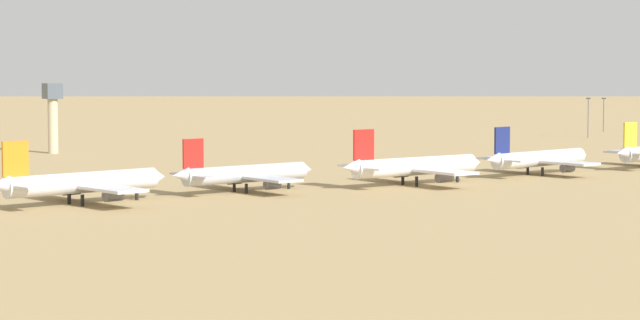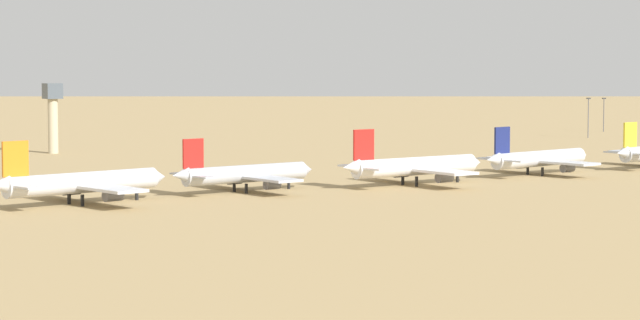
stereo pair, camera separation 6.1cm
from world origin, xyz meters
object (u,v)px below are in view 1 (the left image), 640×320
(light_pole_west, at_px, (604,112))
(parked_jet_navy_5, at_px, (538,159))
(parked_jet_orange_2, at_px, (81,183))
(parked_jet_red_3, at_px, (244,174))
(control_tower, at_px, (53,111))
(light_pole_mid, at_px, (588,115))
(parked_jet_red_4, at_px, (414,166))

(light_pole_west, bearing_deg, parked_jet_navy_5, -138.83)
(parked_jet_orange_2, distance_m, parked_jet_navy_5, 128.25)
(parked_jet_orange_2, xyz_separation_m, parked_jet_red_3, (41.74, 4.05, -0.42))
(control_tower, distance_m, light_pole_west, 233.62)
(parked_jet_navy_5, relative_size, light_pole_mid, 2.63)
(light_pole_west, bearing_deg, parked_jet_red_3, -151.28)
(parked_jet_navy_5, bearing_deg, control_tower, 110.85)
(control_tower, height_order, light_pole_mid, control_tower)
(parked_jet_red_4, relative_size, control_tower, 1.90)
(control_tower, distance_m, light_pole_mid, 202.51)
(control_tower, height_order, light_pole_west, control_tower)
(parked_jet_orange_2, relative_size, light_pole_mid, 2.82)
(parked_jet_red_4, height_order, parked_jet_navy_5, parked_jet_red_4)
(parked_jet_orange_2, xyz_separation_m, control_tower, (49.04, 142.53, 8.88))
(parked_jet_orange_2, height_order, control_tower, control_tower)
(parked_jet_red_4, distance_m, parked_jet_navy_5, 44.29)
(parked_jet_red_4, xyz_separation_m, light_pole_west, (198.27, 139.84, 3.48))
(parked_jet_red_3, relative_size, light_pole_west, 2.82)
(parked_jet_orange_2, bearing_deg, parked_jet_red_4, -11.41)
(light_pole_mid, bearing_deg, light_pole_west, 38.22)
(control_tower, bearing_deg, parked_jet_orange_2, -108.98)
(parked_jet_red_3, distance_m, light_pole_mid, 232.34)
(parked_jet_orange_2, distance_m, parked_jet_red_4, 84.32)
(parked_jet_red_3, distance_m, parked_jet_navy_5, 86.55)
(parked_jet_red_3, bearing_deg, light_pole_west, 23.21)
(parked_jet_red_4, distance_m, light_pole_west, 242.65)
(parked_jet_red_4, bearing_deg, parked_jet_red_3, 166.85)
(parked_jet_orange_2, relative_size, parked_jet_red_3, 1.10)
(parked_jet_navy_5, xyz_separation_m, light_pole_mid, (120.52, 108.34, 4.48))
(control_tower, xyz_separation_m, light_pole_west, (233.46, -6.55, -5.42))
(parked_jet_orange_2, relative_size, light_pole_west, 3.09)
(parked_jet_orange_2, distance_m, parked_jet_red_3, 41.94)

